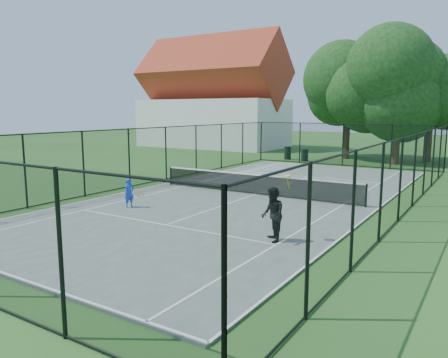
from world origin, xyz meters
The scene contains 12 objects.
ground centered at (0.00, 0.00, 0.00)m, with size 120.00×120.00×0.00m, color #23501B.
tennis_court centered at (0.00, 0.00, 0.03)m, with size 11.00×24.00×0.06m, color #516056.
tennis_net centered at (0.00, 0.00, 0.58)m, with size 10.08×0.08×0.95m.
fence centered at (0.00, 0.00, 1.50)m, with size 13.10×26.10×3.00m.
tree_near_left centered at (-1.24, 17.79, 5.50)m, with size 6.86×6.86×8.95m.
tree_near_mid centered at (2.99, 15.78, 5.28)m, with size 6.56×6.56×8.58m.
tree_near_right centered at (4.73, 18.67, 4.98)m, with size 5.68×5.68×7.83m.
building centered at (-17.00, 22.00, 4.93)m, with size 15.30×8.15×11.87m.
trash_bin_left centered at (-4.95, 14.65, 0.52)m, with size 0.58×0.58×1.03m.
trash_bin_right centered at (-3.37, 14.32, 0.48)m, with size 0.58×0.58×0.94m.
player_blue centered at (-3.00, -5.04, 0.64)m, with size 0.77×0.48×1.16m.
player_black centered at (3.86, -6.15, 0.88)m, with size 0.97×1.00×2.02m.
Camera 1 is at (9.33, -17.47, 3.91)m, focal length 35.00 mm.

